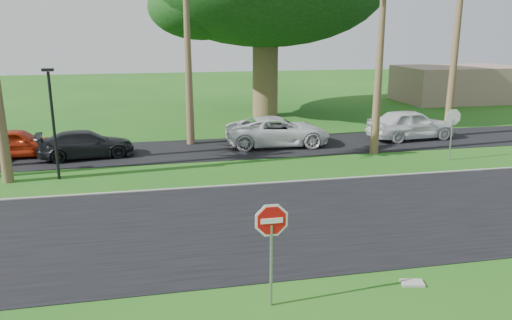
{
  "coord_description": "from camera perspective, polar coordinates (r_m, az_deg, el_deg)",
  "views": [
    {
      "loc": [
        -1.92,
        -13.0,
        6.21
      ],
      "look_at": [
        1.45,
        3.26,
        1.8
      ],
      "focal_mm": 35.0,
      "sensor_mm": 36.0,
      "label": 1
    }
  ],
  "objects": [
    {
      "name": "road",
      "position": [
        16.35,
        -4.11,
        -7.46
      ],
      "size": [
        120.0,
        8.0,
        0.02
      ],
      "primitive_type": "cube",
      "color": "black",
      "rests_on": "ground"
    },
    {
      "name": "car_red",
      "position": [
        27.23,
        -25.7,
        1.74
      ],
      "size": [
        4.21,
        1.78,
        1.42
      ],
      "primitive_type": "imported",
      "rotation": [
        0.0,
        0.0,
        1.6
      ],
      "color": "#AA260E",
      "rests_on": "ground"
    },
    {
      "name": "stop_sign_far",
      "position": [
        25.58,
        21.54,
        3.85
      ],
      "size": [
        1.05,
        0.07,
        2.62
      ],
      "rotation": [
        0.0,
        0.0,
        3.14
      ],
      "color": "gray",
      "rests_on": "ground"
    },
    {
      "name": "car_minivan",
      "position": [
        26.98,
        2.5,
        3.26
      ],
      "size": [
        5.74,
        2.84,
        1.57
      ],
      "primitive_type": "imported",
      "rotation": [
        0.0,
        0.0,
        1.53
      ],
      "color": "silver",
      "rests_on": "ground"
    },
    {
      "name": "building_far",
      "position": [
        47.07,
        22.02,
        8.07
      ],
      "size": [
        10.0,
        6.0,
        3.0
      ],
      "primitive_type": "cube",
      "color": "gray",
      "rests_on": "ground"
    },
    {
      "name": "stop_sign_near",
      "position": [
        11.21,
        1.77,
        -8.46
      ],
      "size": [
        1.05,
        0.07,
        2.62
      ],
      "color": "gray",
      "rests_on": "ground"
    },
    {
      "name": "parking_strip",
      "position": [
        26.32,
        -7.18,
        1.13
      ],
      "size": [
        120.0,
        5.0,
        0.02
      ],
      "primitive_type": "cube",
      "color": "black",
      "rests_on": "ground"
    },
    {
      "name": "curb",
      "position": [
        20.12,
        -5.66,
        -3.08
      ],
      "size": [
        120.0,
        0.12,
        0.06
      ],
      "primitive_type": "cube",
      "color": "gray",
      "rests_on": "ground"
    },
    {
      "name": "utility_slab",
      "position": [
        13.43,
        17.44,
        -13.26
      ],
      "size": [
        0.61,
        0.46,
        0.06
      ],
      "primitive_type": "cube",
      "rotation": [
        0.0,
        0.0,
        -0.21
      ],
      "color": "#97968F",
      "rests_on": "ground"
    },
    {
      "name": "streetlight_right",
      "position": [
        22.17,
        -22.21,
        4.54
      ],
      "size": [
        0.45,
        0.25,
        4.64
      ],
      "color": "black",
      "rests_on": "ground"
    },
    {
      "name": "car_dark",
      "position": [
        25.87,
        -18.83,
        1.69
      ],
      "size": [
        4.79,
        2.52,
        1.32
      ],
      "primitive_type": "imported",
      "rotation": [
        0.0,
        0.0,
        1.72
      ],
      "color": "black",
      "rests_on": "ground"
    },
    {
      "name": "ground",
      "position": [
        14.54,
        -3.03,
        -10.44
      ],
      "size": [
        120.0,
        120.0,
        0.0
      ],
      "primitive_type": "plane",
      "color": "#175114",
      "rests_on": "ground"
    },
    {
      "name": "car_pickup",
      "position": [
        29.92,
        17.26,
        3.9
      ],
      "size": [
        5.18,
        2.48,
        1.71
      ],
      "primitive_type": "imported",
      "rotation": [
        0.0,
        0.0,
        1.67
      ],
      "color": "silver",
      "rests_on": "ground"
    }
  ]
}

